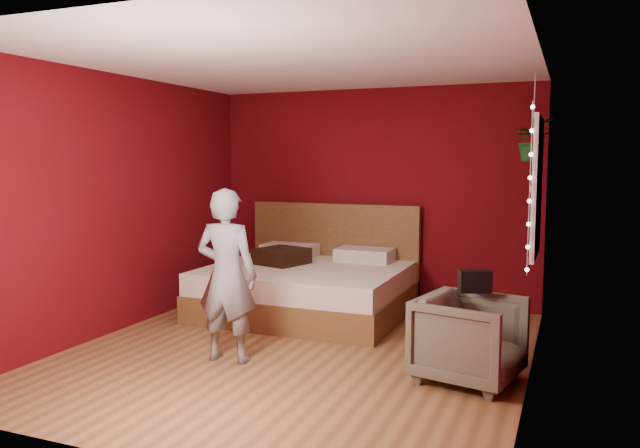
% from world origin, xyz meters
% --- Properties ---
extents(floor, '(4.50, 4.50, 0.00)m').
position_xyz_m(floor, '(0.00, 0.00, 0.00)').
color(floor, '#96663C').
rests_on(floor, ground).
extents(room_walls, '(4.04, 4.54, 2.62)m').
position_xyz_m(room_walls, '(0.00, 0.00, 1.68)').
color(room_walls, '#5B0912').
rests_on(room_walls, ground).
extents(window, '(0.05, 0.97, 1.27)m').
position_xyz_m(window, '(1.97, 0.90, 1.50)').
color(window, white).
rests_on(window, room_walls).
extents(fairy_lights, '(0.04, 0.04, 1.45)m').
position_xyz_m(fairy_lights, '(1.94, 0.37, 1.50)').
color(fairy_lights, silver).
rests_on(fairy_lights, room_walls).
extents(bed, '(2.18, 1.85, 1.20)m').
position_xyz_m(bed, '(-0.48, 1.38, 0.31)').
color(bed, brown).
rests_on(bed, ground).
extents(person, '(0.58, 0.40, 1.51)m').
position_xyz_m(person, '(-0.46, -0.47, 0.75)').
color(person, slate).
rests_on(person, ground).
extents(armchair, '(0.89, 0.88, 0.69)m').
position_xyz_m(armchair, '(1.56, -0.20, 0.34)').
color(armchair, '#6B6B54').
rests_on(armchair, ground).
extents(handbag, '(0.28, 0.21, 0.18)m').
position_xyz_m(handbag, '(1.57, -0.04, 0.78)').
color(handbag, black).
rests_on(handbag, armchair).
extents(throw_pillow, '(0.63, 0.63, 0.18)m').
position_xyz_m(throw_pillow, '(-0.82, 1.35, 0.63)').
color(throw_pillow, black).
rests_on(throw_pillow, bed).
extents(hanging_plant, '(0.49, 0.46, 0.87)m').
position_xyz_m(hanging_plant, '(1.88, 1.58, 1.94)').
color(hanging_plant, silver).
rests_on(hanging_plant, room_walls).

